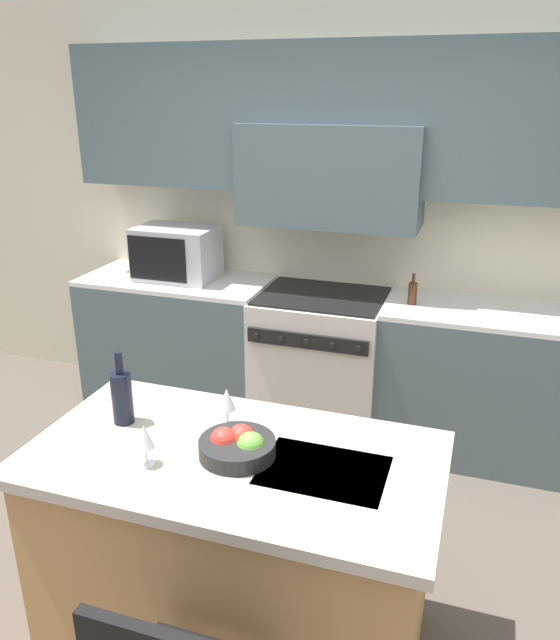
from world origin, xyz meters
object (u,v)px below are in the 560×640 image
at_px(wine_glass_near, 145,438).
at_px(oil_bottle_on_counter, 413,293).
at_px(wine_bottle, 122,396).
at_px(fruit_bowl, 238,445).
at_px(wine_glass_far, 227,401).
at_px(microwave, 177,253).
at_px(range_stove, 321,363).

height_order(wine_glass_near, oil_bottle_on_counter, oil_bottle_on_counter).
xyz_separation_m(wine_bottle, wine_glass_near, (0.24, -0.24, -0.01)).
distance_m(wine_glass_near, fruit_bowl, 0.33).
relative_size(wine_bottle, wine_glass_far, 1.89).
height_order(microwave, wine_glass_far, microwave).
distance_m(range_stove, wine_bottle, 1.82).
distance_m(microwave, wine_bottle, 1.84).
xyz_separation_m(wine_glass_near, wine_glass_far, (0.17, 0.35, 0.00)).
xyz_separation_m(wine_bottle, fruit_bowl, (0.52, -0.08, -0.08)).
distance_m(range_stove, fruit_bowl, 1.84).
distance_m(wine_glass_far, oil_bottle_on_counter, 1.66).
height_order(microwave, oil_bottle_on_counter, microwave).
xyz_separation_m(range_stove, wine_glass_far, (0.04, -1.60, 0.53)).
relative_size(wine_bottle, oil_bottle_on_counter, 1.62).
height_order(wine_glass_far, oil_bottle_on_counter, oil_bottle_on_counter).
distance_m(range_stove, oil_bottle_on_counter, 0.78).
xyz_separation_m(wine_glass_far, fruit_bowl, (0.12, -0.18, -0.07)).
bearing_deg(oil_bottle_on_counter, wine_glass_far, -108.25).
relative_size(microwave, oil_bottle_on_counter, 2.79).
bearing_deg(wine_glass_far, microwave, 122.95).
height_order(range_stove, oil_bottle_on_counter, oil_bottle_on_counter).
bearing_deg(oil_bottle_on_counter, wine_bottle, -118.80).
distance_m(range_stove, wine_glass_near, 2.02).
height_order(microwave, fruit_bowl, microwave).
bearing_deg(range_stove, microwave, 178.94).
height_order(microwave, wine_glass_near, microwave).
bearing_deg(wine_glass_far, range_stove, 91.28).
height_order(range_stove, fruit_bowl, fruit_bowl).
relative_size(microwave, fruit_bowl, 1.86).
relative_size(range_stove, microwave, 1.78).
xyz_separation_m(range_stove, wine_glass_near, (-0.13, -1.94, 0.53)).
bearing_deg(microwave, fruit_bowl, -57.05).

